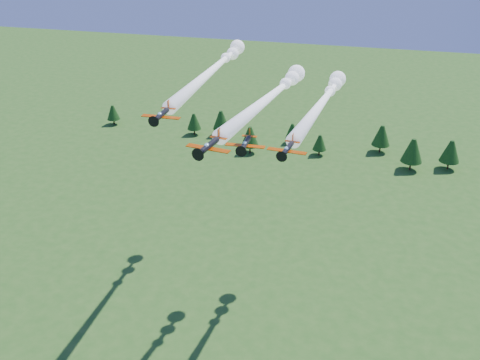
% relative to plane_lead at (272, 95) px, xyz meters
% --- Properties ---
extents(ground, '(600.00, 600.00, 0.00)m').
position_rel_plane_lead_xyz_m(ground, '(-4.12, -17.82, -50.53)').
color(ground, '#2A591B').
rests_on(ground, ground).
extents(plane_lead, '(11.46, 48.78, 3.70)m').
position_rel_plane_lead_xyz_m(plane_lead, '(0.00, 0.00, 0.00)').
color(plane_lead, black).
rests_on(plane_lead, ground).
extents(plane_left, '(6.81, 57.61, 3.70)m').
position_rel_plane_lead_xyz_m(plane_left, '(-16.17, 14.42, 0.54)').
color(plane_left, black).
rests_on(plane_left, ground).
extents(plane_right, '(8.98, 48.03, 3.70)m').
position_rel_plane_lead_xyz_m(plane_right, '(9.15, 7.92, -2.64)').
color(plane_right, black).
rests_on(plane_right, ground).
extents(plane_slot, '(7.35, 8.00, 2.59)m').
position_rel_plane_lead_xyz_m(plane_slot, '(-2.65, -9.85, -6.40)').
color(plane_slot, black).
rests_on(plane_slot, ground).
extents(treeline, '(171.87, 21.12, 11.72)m').
position_rel_plane_lead_xyz_m(treeline, '(7.42, 93.45, -44.07)').
color(treeline, '#382314').
rests_on(treeline, ground).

